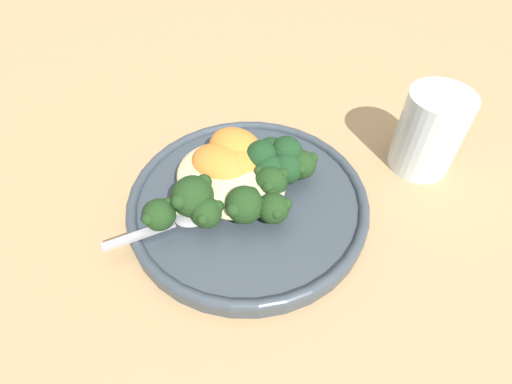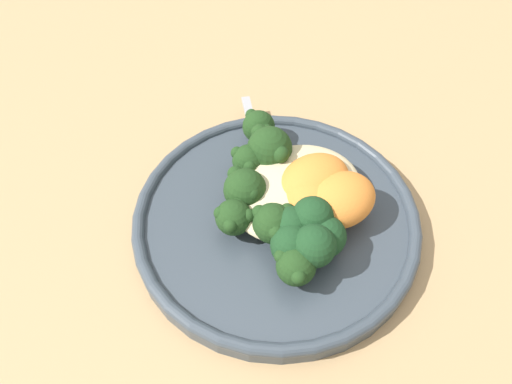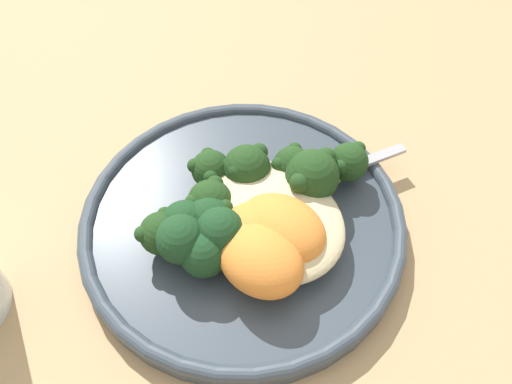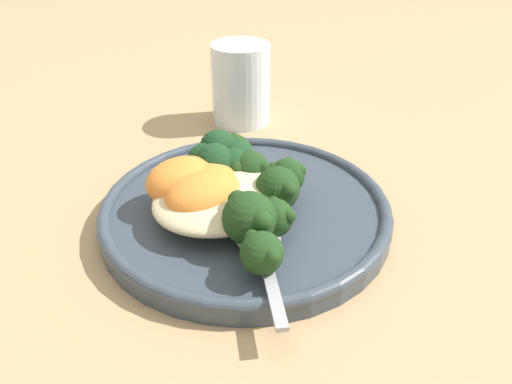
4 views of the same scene
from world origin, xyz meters
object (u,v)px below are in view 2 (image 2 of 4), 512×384
(broccoli_stalk_4, at_px, (255,210))
(spoon, at_px, (259,154))
(broccoli_stalk_0, at_px, (265,136))
(sweet_potato_chunk_1, at_px, (340,200))
(quinoa_mound, at_px, (296,191))
(sweet_potato_chunk_0, at_px, (313,200))
(broccoli_stalk_2, at_px, (263,169))
(plate, at_px, (276,219))
(broccoli_stalk_6, at_px, (298,249))
(broccoli_stalk_1, at_px, (274,155))
(broccoli_stalk_3, at_px, (254,189))
(sweet_potato_chunk_2, at_px, (314,181))
(broccoli_stalk_5, at_px, (281,216))
(kale_tuft, at_px, (307,234))

(broccoli_stalk_4, height_order, spoon, broccoli_stalk_4)
(broccoli_stalk_0, xyz_separation_m, sweet_potato_chunk_1, (-0.01, 0.11, 0.01))
(quinoa_mound, height_order, sweet_potato_chunk_0, sweet_potato_chunk_0)
(quinoa_mound, relative_size, sweet_potato_chunk_0, 1.91)
(quinoa_mound, xyz_separation_m, broccoli_stalk_2, (0.01, -0.04, 0.00))
(plate, xyz_separation_m, broccoli_stalk_6, (0.01, 0.05, 0.02))
(spoon, bearing_deg, quinoa_mound, -157.67)
(broccoli_stalk_1, bearing_deg, sweet_potato_chunk_1, -170.00)
(broccoli_stalk_3, bearing_deg, sweet_potato_chunk_0, 161.97)
(broccoli_stalk_3, distance_m, sweet_potato_chunk_1, 0.08)
(quinoa_mound, height_order, spoon, quinoa_mound)
(broccoli_stalk_6, bearing_deg, sweet_potato_chunk_2, 173.01)
(sweet_potato_chunk_2, bearing_deg, broccoli_stalk_6, 40.57)
(broccoli_stalk_4, xyz_separation_m, broccoli_stalk_5, (-0.01, 0.02, 0.00))
(sweet_potato_chunk_0, bearing_deg, broccoli_stalk_5, -4.91)
(broccoli_stalk_2, bearing_deg, plate, 138.00)
(sweet_potato_chunk_0, bearing_deg, spoon, -89.19)
(quinoa_mound, relative_size, broccoli_stalk_5, 1.53)
(plate, relative_size, broccoli_stalk_0, 2.32)
(sweet_potato_chunk_0, distance_m, sweet_potato_chunk_1, 0.02)
(quinoa_mound, distance_m, broccoli_stalk_2, 0.04)
(quinoa_mound, xyz_separation_m, broccoli_stalk_0, (-0.02, -0.07, 0.00))
(broccoli_stalk_0, xyz_separation_m, broccoli_stalk_3, (0.05, 0.05, 0.00))
(broccoli_stalk_5, xyz_separation_m, sweet_potato_chunk_0, (-0.03, 0.00, 0.00))
(sweet_potato_chunk_2, bearing_deg, quinoa_mound, -12.06)
(plate, bearing_deg, broccoli_stalk_3, -67.64)
(quinoa_mound, relative_size, broccoli_stalk_4, 1.11)
(broccoli_stalk_6, relative_size, kale_tuft, 1.43)
(broccoli_stalk_2, bearing_deg, quinoa_mound, 170.75)
(quinoa_mound, height_order, broccoli_stalk_0, broccoli_stalk_0)
(broccoli_stalk_0, bearing_deg, quinoa_mound, 173.99)
(broccoli_stalk_6, height_order, sweet_potato_chunk_0, sweet_potato_chunk_0)
(broccoli_stalk_3, distance_m, sweet_potato_chunk_2, 0.06)
(broccoli_stalk_0, relative_size, broccoli_stalk_6, 1.23)
(broccoli_stalk_2, bearing_deg, sweet_potato_chunk_2, -170.72)
(broccoli_stalk_4, distance_m, sweet_potato_chunk_0, 0.05)
(broccoli_stalk_3, height_order, broccoli_stalk_6, broccoli_stalk_3)
(broccoli_stalk_4, xyz_separation_m, spoon, (-0.05, -0.06, -0.01))
(broccoli_stalk_4, height_order, sweet_potato_chunk_0, sweet_potato_chunk_0)
(broccoli_stalk_4, distance_m, sweet_potato_chunk_1, 0.08)
(sweet_potato_chunk_2, xyz_separation_m, kale_tuft, (0.04, 0.04, 0.00))
(broccoli_stalk_3, height_order, sweet_potato_chunk_1, same)
(broccoli_stalk_3, xyz_separation_m, broccoli_stalk_4, (0.01, 0.02, -0.00))
(spoon, bearing_deg, broccoli_stalk_1, -146.97)
(kale_tuft, bearing_deg, broccoli_stalk_5, -80.98)
(broccoli_stalk_5, relative_size, kale_tuft, 1.28)
(sweet_potato_chunk_0, height_order, sweet_potato_chunk_2, sweet_potato_chunk_2)
(broccoli_stalk_1, relative_size, broccoli_stalk_5, 1.26)
(sweet_potato_chunk_0, height_order, sweet_potato_chunk_1, sweet_potato_chunk_1)
(broccoli_stalk_0, xyz_separation_m, broccoli_stalk_4, (0.06, 0.07, -0.00))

